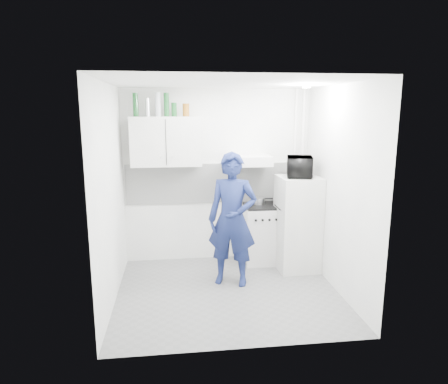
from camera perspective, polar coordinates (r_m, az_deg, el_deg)
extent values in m
plane|color=#5F5F5F|center=(5.27, 0.56, -14.09)|extent=(2.80, 2.80, 0.00)
plane|color=white|center=(4.76, 0.63, 15.38)|extent=(2.80, 2.80, 0.00)
plane|color=white|center=(6.07, -0.98, 2.25)|extent=(2.80, 0.00, 2.80)
plane|color=white|center=(4.87, -15.95, -0.53)|extent=(0.00, 2.60, 2.60)
plane|color=white|center=(5.23, 15.99, 0.27)|extent=(0.00, 2.60, 2.60)
imported|color=#151F4D|center=(5.24, 1.19, -3.95)|extent=(0.75, 0.61, 1.77)
cube|color=silver|center=(6.14, 5.39, -6.03)|extent=(0.54, 0.54, 0.86)
cube|color=white|center=(5.86, 10.45, -4.45)|extent=(0.59, 0.59, 1.37)
cube|color=black|center=(6.02, 5.47, -1.96)|extent=(0.52, 0.52, 0.03)
cylinder|color=silver|center=(6.05, 4.99, -1.24)|extent=(0.17, 0.17, 0.10)
imported|color=black|center=(5.69, 10.75, 3.56)|extent=(0.58, 0.46, 0.28)
cylinder|color=#144C1E|center=(5.81, -12.52, 12.07)|extent=(0.08, 0.08, 0.32)
cylinder|color=silver|center=(5.80, -10.88, 11.79)|extent=(0.07, 0.07, 0.25)
cylinder|color=#B2B7BC|center=(5.79, -9.43, 12.23)|extent=(0.08, 0.08, 0.33)
cylinder|color=#144C1E|center=(5.79, -8.22, 12.25)|extent=(0.07, 0.07, 0.33)
cylinder|color=#144C1E|center=(5.79, -7.14, 11.60)|extent=(0.08, 0.08, 0.19)
cylinder|color=brown|center=(5.79, -5.46, 11.58)|extent=(0.09, 0.09, 0.18)
cube|color=white|center=(5.80, -8.26, 7.17)|extent=(1.00, 0.35, 0.70)
cube|color=silver|center=(5.86, 3.67, 4.55)|extent=(0.60, 0.50, 0.14)
cube|color=white|center=(6.08, -0.96, 1.30)|extent=(2.74, 0.03, 0.60)
cylinder|color=silver|center=(6.27, 11.01, 2.33)|extent=(0.05, 0.05, 2.60)
cylinder|color=silver|center=(6.23, 9.96, 2.32)|extent=(0.04, 0.04, 2.60)
cylinder|color=white|center=(5.18, 11.70, 14.50)|extent=(0.10, 0.10, 0.02)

